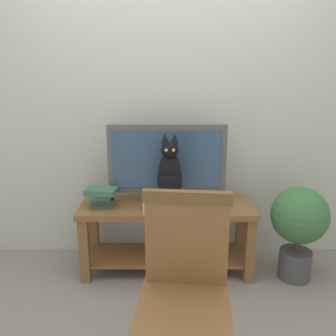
{
  "coord_description": "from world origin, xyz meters",
  "views": [
    {
      "loc": [
        0.01,
        -2.14,
        1.56
      ],
      "look_at": [
        0.0,
        0.42,
        0.85
      ],
      "focal_mm": 38.89,
      "sensor_mm": 36.0,
      "label": 1
    }
  ],
  "objects_px": {
    "tv": "(168,162)",
    "book_stack": "(103,196)",
    "media_box": "(170,203)",
    "tv_stand": "(168,225)",
    "cat": "(171,174)",
    "wooden_chair": "(186,283)",
    "potted_plant": "(300,223)"
  },
  "relations": [
    {
      "from": "cat",
      "to": "book_stack",
      "type": "xyz_separation_m",
      "value": [
        -0.51,
        0.03,
        -0.18
      ]
    },
    {
      "from": "media_box",
      "to": "cat",
      "type": "height_order",
      "value": "cat"
    },
    {
      "from": "tv",
      "to": "book_stack",
      "type": "height_order",
      "value": "tv"
    },
    {
      "from": "tv_stand",
      "to": "book_stack",
      "type": "height_order",
      "value": "book_stack"
    },
    {
      "from": "wooden_chair",
      "to": "book_stack",
      "type": "xyz_separation_m",
      "value": [
        -0.58,
        1.06,
        0.05
      ]
    },
    {
      "from": "potted_plant",
      "to": "tv_stand",
      "type": "bearing_deg",
      "value": 172.5
    },
    {
      "from": "tv",
      "to": "potted_plant",
      "type": "relative_size",
      "value": 1.23
    },
    {
      "from": "tv",
      "to": "cat",
      "type": "bearing_deg",
      "value": -81.32
    },
    {
      "from": "cat",
      "to": "potted_plant",
      "type": "xyz_separation_m",
      "value": [
        0.96,
        -0.06,
        -0.36
      ]
    },
    {
      "from": "tv",
      "to": "media_box",
      "type": "distance_m",
      "value": 0.31
    },
    {
      "from": "book_stack",
      "to": "wooden_chair",
      "type": "bearing_deg",
      "value": -61.46
    },
    {
      "from": "wooden_chair",
      "to": "tv",
      "type": "bearing_deg",
      "value": 94.21
    },
    {
      "from": "tv",
      "to": "media_box",
      "type": "relative_size",
      "value": 2.32
    },
    {
      "from": "tv_stand",
      "to": "media_box",
      "type": "distance_m",
      "value": 0.22
    },
    {
      "from": "wooden_chair",
      "to": "book_stack",
      "type": "height_order",
      "value": "wooden_chair"
    },
    {
      "from": "cat",
      "to": "book_stack",
      "type": "bearing_deg",
      "value": 177.02
    },
    {
      "from": "tv_stand",
      "to": "potted_plant",
      "type": "xyz_separation_m",
      "value": [
        0.98,
        -0.13,
        0.08
      ]
    },
    {
      "from": "cat",
      "to": "wooden_chair",
      "type": "bearing_deg",
      "value": -86.34
    },
    {
      "from": "tv_stand",
      "to": "tv",
      "type": "bearing_deg",
      "value": 89.98
    },
    {
      "from": "potted_plant",
      "to": "media_box",
      "type": "bearing_deg",
      "value": 175.6
    },
    {
      "from": "cat",
      "to": "potted_plant",
      "type": "relative_size",
      "value": 0.68
    },
    {
      "from": "book_stack",
      "to": "potted_plant",
      "type": "relative_size",
      "value": 0.33
    },
    {
      "from": "media_box",
      "to": "wooden_chair",
      "type": "distance_m",
      "value": 1.05
    },
    {
      "from": "tv",
      "to": "media_box",
      "type": "height_order",
      "value": "tv"
    },
    {
      "from": "tv_stand",
      "to": "cat",
      "type": "height_order",
      "value": "cat"
    },
    {
      "from": "tv",
      "to": "wooden_chair",
      "type": "relative_size",
      "value": 0.89
    },
    {
      "from": "media_box",
      "to": "cat",
      "type": "distance_m",
      "value": 0.23
    },
    {
      "from": "tv",
      "to": "potted_plant",
      "type": "xyz_separation_m",
      "value": [
        0.98,
        -0.19,
        -0.42
      ]
    },
    {
      "from": "tv_stand",
      "to": "media_box",
      "type": "relative_size",
      "value": 3.43
    },
    {
      "from": "tv",
      "to": "book_stack",
      "type": "xyz_separation_m",
      "value": [
        -0.49,
        -0.1,
        -0.24
      ]
    },
    {
      "from": "media_box",
      "to": "book_stack",
      "type": "xyz_separation_m",
      "value": [
        -0.51,
        0.01,
        0.04
      ]
    },
    {
      "from": "media_box",
      "to": "potted_plant",
      "type": "xyz_separation_m",
      "value": [
        0.96,
        -0.07,
        -0.13
      ]
    }
  ]
}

